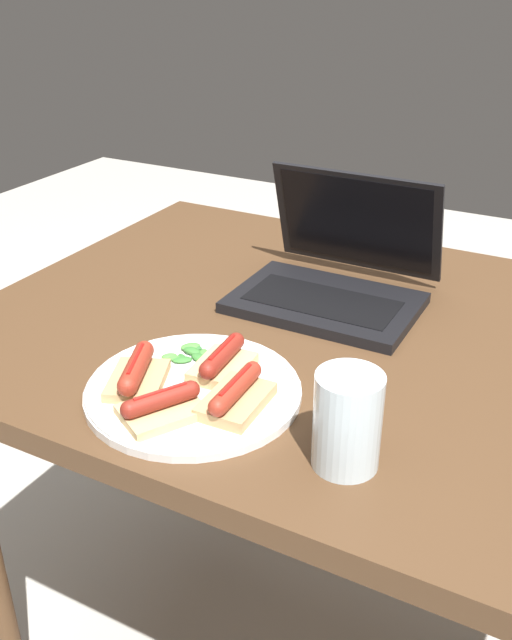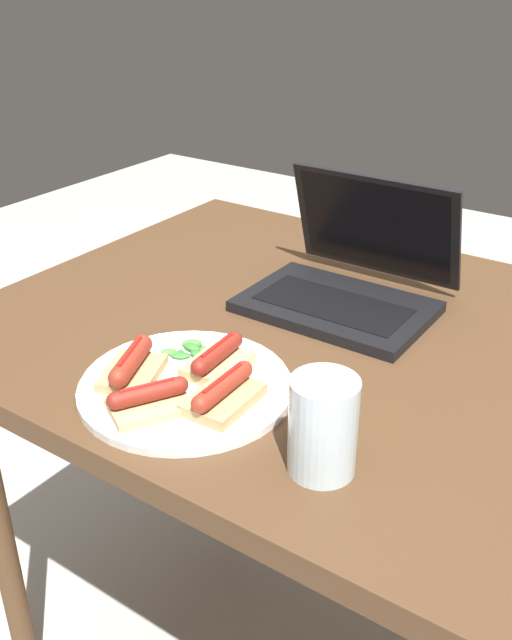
# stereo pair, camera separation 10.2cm
# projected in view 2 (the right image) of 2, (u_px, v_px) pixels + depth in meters

# --- Properties ---
(desk) EXTENTS (1.20, 0.86, 0.77)m
(desk) POSITION_uv_depth(u_px,v_px,m) (353.00, 377.00, 1.13)
(desk) COLOR #4C331E
(desk) RESTS_ON ground_plane
(laptop) EXTENTS (0.30, 0.26, 0.20)m
(laptop) POSITION_uv_depth(u_px,v_px,m) (348.00, 282.00, 1.19)
(laptop) COLOR black
(laptop) RESTS_ON desk
(plate) EXTENTS (0.29, 0.29, 0.02)m
(plate) POSITION_uv_depth(u_px,v_px,m) (186.00, 385.00, 0.96)
(plate) COLOR white
(plate) RESTS_ON desk
(sausage_toast_left) EXTENTS (0.07, 0.12, 0.04)m
(sausage_toast_left) POSITION_uv_depth(u_px,v_px,m) (223.00, 394.00, 0.91)
(sausage_toast_left) COLOR tan
(sausage_toast_left) RESTS_ON plate
(sausage_toast_middle) EXTENTS (0.08, 0.11, 0.04)m
(sausage_toast_middle) POSITION_uv_depth(u_px,v_px,m) (218.00, 360.00, 0.98)
(sausage_toast_middle) COLOR tan
(sausage_toast_middle) RESTS_ON plate
(sausage_toast_right) EXTENTS (0.10, 0.12, 0.04)m
(sausage_toast_right) POSITION_uv_depth(u_px,v_px,m) (132.00, 366.00, 0.96)
(sausage_toast_right) COLOR tan
(sausage_toast_right) RESTS_ON plate
(sausage_toast_extra) EXTENTS (0.11, 0.12, 0.04)m
(sausage_toast_extra) POSITION_uv_depth(u_px,v_px,m) (148.00, 399.00, 0.90)
(sausage_toast_extra) COLOR tan
(sausage_toast_extra) RESTS_ON plate
(salad_pile) EXTENTS (0.07, 0.07, 0.01)m
(salad_pile) POSITION_uv_depth(u_px,v_px,m) (188.00, 350.00, 1.03)
(salad_pile) COLOR #387A33
(salad_pile) RESTS_ON plate
(drinking_glass) EXTENTS (0.08, 0.08, 0.12)m
(drinking_glass) POSITION_uv_depth(u_px,v_px,m) (323.00, 426.00, 0.79)
(drinking_glass) COLOR silver
(drinking_glass) RESTS_ON desk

